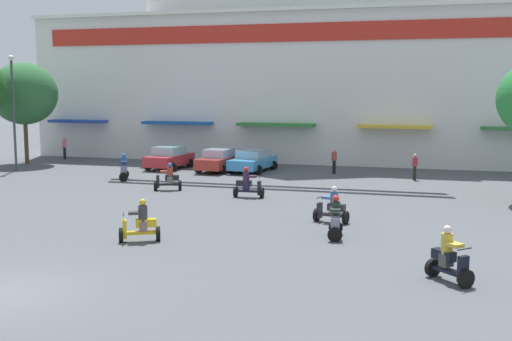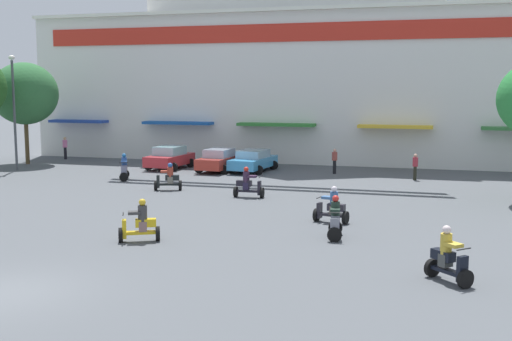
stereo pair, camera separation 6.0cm
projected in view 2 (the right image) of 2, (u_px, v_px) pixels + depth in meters
name	position (u px, v px, depth m)	size (l,w,h in m)	color
ground_plane	(191.00, 207.00, 29.29)	(128.00, 128.00, 0.00)	#4F5358
colonial_building	(303.00, 48.00, 50.97)	(39.38, 19.12, 20.32)	silver
plaza_tree_2	(25.00, 94.00, 44.85)	(4.70, 4.41, 7.13)	brown
parked_car_0	(170.00, 158.00, 42.69)	(2.65, 4.06, 1.51)	#B92A30
parked_car_1	(219.00, 160.00, 41.42)	(2.46, 4.14, 1.46)	#AC3226
parked_car_2	(253.00, 161.00, 41.31)	(2.68, 4.50, 1.41)	#3C92CC
scooter_rider_1	(168.00, 179.00, 33.82)	(1.52, 0.97, 1.46)	black
scooter_rider_3	(124.00, 169.00, 37.62)	(1.08, 1.54, 1.56)	black
scooter_rider_4	(140.00, 224.00, 22.59)	(1.51, 1.11, 1.53)	black
scooter_rider_5	(248.00, 185.00, 31.63)	(1.51, 0.61, 1.53)	black
scooter_rider_6	(335.00, 221.00, 23.10)	(0.69, 1.36, 1.56)	black
scooter_rider_7	(448.00, 259.00, 17.87)	(1.35, 1.35, 1.60)	black
scooter_rider_8	(332.00, 208.00, 25.73)	(1.46, 0.79, 1.50)	black
pedestrian_0	(335.00, 160.00, 40.20)	(0.39, 0.39, 1.58)	black
pedestrian_1	(415.00, 165.00, 37.47)	(0.37, 0.37, 1.56)	black
pedestrian_2	(65.00, 146.00, 48.32)	(0.45, 0.45, 1.69)	black
streetlamp_near	(14.00, 104.00, 41.48)	(0.40, 0.40, 7.45)	#474C51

